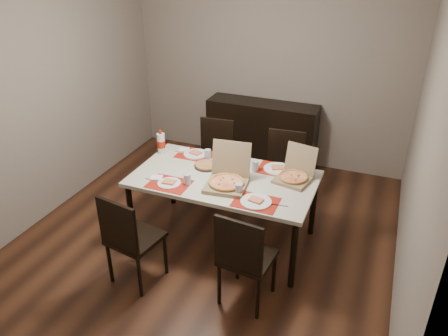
{
  "coord_description": "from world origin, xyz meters",
  "views": [
    {
      "loc": [
        1.59,
        -3.59,
        2.84
      ],
      "look_at": [
        0.18,
        -0.07,
        0.85
      ],
      "focal_mm": 35.0,
      "sensor_mm": 36.0,
      "label": 1
    }
  ],
  "objects_px": {
    "sideboard": "(262,134)",
    "dining_table": "(224,183)",
    "chair_near_left": "(129,237)",
    "dip_bowl": "(237,171)",
    "chair_far_left": "(214,154)",
    "soda_bottle": "(161,143)",
    "chair_near_right": "(244,256)",
    "chair_far_right": "(283,168)",
    "pizza_box_center": "(227,180)"
  },
  "relations": [
    {
      "from": "chair_far_left",
      "to": "chair_far_right",
      "type": "bearing_deg",
      "value": -2.32
    },
    {
      "from": "chair_far_left",
      "to": "dip_bowl",
      "type": "bearing_deg",
      "value": -52.91
    },
    {
      "from": "sideboard",
      "to": "dining_table",
      "type": "distance_m",
      "value": 1.87
    },
    {
      "from": "dining_table",
      "to": "pizza_box_center",
      "type": "height_order",
      "value": "pizza_box_center"
    },
    {
      "from": "sideboard",
      "to": "pizza_box_center",
      "type": "distance_m",
      "value": 2.04
    },
    {
      "from": "dining_table",
      "to": "chair_near_left",
      "type": "xyz_separation_m",
      "value": [
        -0.53,
        -0.93,
        -0.17
      ]
    },
    {
      "from": "dining_table",
      "to": "chair_near_right",
      "type": "height_order",
      "value": "chair_near_right"
    },
    {
      "from": "chair_near_left",
      "to": "soda_bottle",
      "type": "xyz_separation_m",
      "value": [
        -0.31,
        1.18,
        0.35
      ]
    },
    {
      "from": "chair_near_left",
      "to": "chair_near_right",
      "type": "xyz_separation_m",
      "value": [
        1.03,
        0.13,
        0.0
      ]
    },
    {
      "from": "dining_table",
      "to": "chair_far_left",
      "type": "relative_size",
      "value": 1.94
    },
    {
      "from": "dining_table",
      "to": "chair_far_right",
      "type": "bearing_deg",
      "value": 65.37
    },
    {
      "from": "chair_near_right",
      "to": "chair_far_left",
      "type": "xyz_separation_m",
      "value": [
        -0.98,
        1.69,
        0.0
      ]
    },
    {
      "from": "sideboard",
      "to": "dip_bowl",
      "type": "xyz_separation_m",
      "value": [
        0.26,
        -1.7,
        0.31
      ]
    },
    {
      "from": "dip_bowl",
      "to": "soda_bottle",
      "type": "bearing_deg",
      "value": 173.25
    },
    {
      "from": "chair_near_right",
      "to": "soda_bottle",
      "type": "xyz_separation_m",
      "value": [
        -1.34,
        1.06,
        0.35
      ]
    },
    {
      "from": "dip_bowl",
      "to": "chair_near_left",
      "type": "bearing_deg",
      "value": -119.59
    },
    {
      "from": "dining_table",
      "to": "chair_far_left",
      "type": "bearing_deg",
      "value": 118.52
    },
    {
      "from": "pizza_box_center",
      "to": "dip_bowl",
      "type": "bearing_deg",
      "value": 91.97
    },
    {
      "from": "chair_near_right",
      "to": "chair_far_left",
      "type": "relative_size",
      "value": 1.0
    },
    {
      "from": "chair_near_right",
      "to": "soda_bottle",
      "type": "distance_m",
      "value": 1.74
    },
    {
      "from": "chair_far_left",
      "to": "soda_bottle",
      "type": "relative_size",
      "value": 3.42
    },
    {
      "from": "chair_near_left",
      "to": "dip_bowl",
      "type": "bearing_deg",
      "value": 60.41
    },
    {
      "from": "dining_table",
      "to": "soda_bottle",
      "type": "xyz_separation_m",
      "value": [
        -0.84,
        0.25,
        0.18
      ]
    },
    {
      "from": "pizza_box_center",
      "to": "soda_bottle",
      "type": "xyz_separation_m",
      "value": [
        -0.93,
        0.4,
        0.06
      ]
    },
    {
      "from": "chair_far_left",
      "to": "chair_far_right",
      "type": "distance_m",
      "value": 0.87
    },
    {
      "from": "pizza_box_center",
      "to": "dip_bowl",
      "type": "xyz_separation_m",
      "value": [
        -0.01,
        0.29,
        -0.04
      ]
    },
    {
      "from": "dining_table",
      "to": "chair_near_right",
      "type": "bearing_deg",
      "value": -57.95
    },
    {
      "from": "dip_bowl",
      "to": "soda_bottle",
      "type": "height_order",
      "value": "soda_bottle"
    },
    {
      "from": "chair_near_right",
      "to": "chair_far_left",
      "type": "bearing_deg",
      "value": 120.23
    },
    {
      "from": "chair_far_right",
      "to": "chair_far_left",
      "type": "bearing_deg",
      "value": 177.68
    },
    {
      "from": "chair_near_left",
      "to": "soda_bottle",
      "type": "height_order",
      "value": "soda_bottle"
    },
    {
      "from": "dining_table",
      "to": "chair_far_right",
      "type": "xyz_separation_m",
      "value": [
        0.39,
        0.85,
        -0.17
      ]
    },
    {
      "from": "pizza_box_center",
      "to": "dip_bowl",
      "type": "height_order",
      "value": "pizza_box_center"
    },
    {
      "from": "chair_near_right",
      "to": "soda_bottle",
      "type": "height_order",
      "value": "soda_bottle"
    },
    {
      "from": "chair_far_left",
      "to": "soda_bottle",
      "type": "height_order",
      "value": "soda_bottle"
    },
    {
      "from": "chair_far_left",
      "to": "soda_bottle",
      "type": "xyz_separation_m",
      "value": [
        -0.36,
        -0.63,
        0.35
      ]
    },
    {
      "from": "chair_far_right",
      "to": "pizza_box_center",
      "type": "distance_m",
      "value": 1.08
    },
    {
      "from": "pizza_box_center",
      "to": "soda_bottle",
      "type": "distance_m",
      "value": 1.01
    },
    {
      "from": "dining_table",
      "to": "dip_bowl",
      "type": "relative_size",
      "value": 15.29
    },
    {
      "from": "chair_near_left",
      "to": "soda_bottle",
      "type": "relative_size",
      "value": 3.42
    },
    {
      "from": "chair_near_left",
      "to": "dip_bowl",
      "type": "xyz_separation_m",
      "value": [
        0.61,
        1.07,
        0.25
      ]
    },
    {
      "from": "soda_bottle",
      "to": "dining_table",
      "type": "bearing_deg",
      "value": -16.81
    },
    {
      "from": "chair_far_right",
      "to": "dip_bowl",
      "type": "distance_m",
      "value": 0.81
    },
    {
      "from": "soda_bottle",
      "to": "chair_far_right",
      "type": "bearing_deg",
      "value": 25.88
    },
    {
      "from": "sideboard",
      "to": "chair_far_left",
      "type": "height_order",
      "value": "chair_far_left"
    },
    {
      "from": "chair_near_right",
      "to": "dining_table",
      "type": "bearing_deg",
      "value": 122.05
    },
    {
      "from": "pizza_box_center",
      "to": "dip_bowl",
      "type": "relative_size",
      "value": 3.92
    },
    {
      "from": "chair_far_right",
      "to": "soda_bottle",
      "type": "relative_size",
      "value": 3.42
    },
    {
      "from": "chair_near_left",
      "to": "soda_bottle",
      "type": "bearing_deg",
      "value": 104.75
    },
    {
      "from": "dining_table",
      "to": "soda_bottle",
      "type": "bearing_deg",
      "value": 163.19
    }
  ]
}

